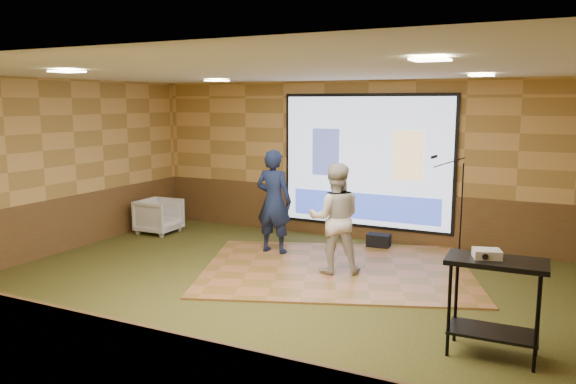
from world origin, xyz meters
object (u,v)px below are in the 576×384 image
at_px(banquet_chair, 159,216).
at_px(player_right, 335,218).
at_px(player_left, 274,201).
at_px(mic_stand, 457,229).
at_px(projector_screen, 366,163).
at_px(dance_floor, 337,269).
at_px(projector, 487,254).
at_px(duffel_bag, 379,241).
at_px(av_table, 495,288).

bearing_deg(banquet_chair, player_right, -104.42).
xyz_separation_m(player_left, mic_stand, (2.88, 1.12, -0.43)).
bearing_deg(projector_screen, dance_floor, -83.32).
distance_m(projector, banquet_chair, 7.19).
bearing_deg(duffel_bag, dance_floor, -96.68).
distance_m(av_table, projector, 0.36).
bearing_deg(mic_stand, banquet_chair, -167.55).
bearing_deg(av_table, projector_screen, 123.72).
relative_size(player_left, mic_stand, 1.03).
relative_size(projector_screen, dance_floor, 0.81).
xyz_separation_m(mic_stand, banquet_chair, (-5.66, -0.77, -0.15)).
height_order(player_left, banquet_chair, player_left).
height_order(dance_floor, av_table, av_table).
bearing_deg(player_left, banquet_chair, -7.48).
distance_m(projector_screen, mic_stand, 2.11).
bearing_deg(banquet_chair, av_table, -114.61).
height_order(av_table, banquet_chair, av_table).
bearing_deg(player_left, player_right, 155.33).
relative_size(dance_floor, player_right, 2.45).
bearing_deg(projector_screen, player_left, -123.53).
bearing_deg(mic_stand, dance_floor, -130.44).
relative_size(projector_screen, duffel_bag, 8.22).
bearing_deg(banquet_chair, player_left, -98.45).
height_order(dance_floor, player_right, player_right).
bearing_deg(mic_stand, duffel_bag, -177.37).
xyz_separation_m(projector_screen, dance_floor, (0.24, -2.06, -1.46)).
bearing_deg(dance_floor, duffel_bag, 83.32).
distance_m(player_right, av_table, 3.15).
distance_m(projector, duffel_bag, 4.43).
bearing_deg(player_right, projector, 116.35).
distance_m(dance_floor, av_table, 3.37).
distance_m(player_right, projector, 3.07).
height_order(projector_screen, player_left, projector_screen).
distance_m(dance_floor, projector, 3.39).
bearing_deg(projector_screen, mic_stand, -16.18).
distance_m(dance_floor, banquet_chair, 4.20).
height_order(player_right, av_table, player_right).
relative_size(mic_stand, banquet_chair, 2.29).
relative_size(projector_screen, av_table, 3.22).
relative_size(player_right, banquet_chair, 2.21).
distance_m(mic_stand, duffel_bag, 1.41).
height_order(dance_floor, projector, projector).
bearing_deg(dance_floor, av_table, -39.63).
relative_size(av_table, banquet_chair, 1.36).
bearing_deg(mic_stand, player_right, -126.26).
xyz_separation_m(banquet_chair, duffel_bag, (4.30, 0.82, -0.22)).
relative_size(projector_screen, projector, 12.39).
distance_m(dance_floor, duffel_bag, 1.61).
height_order(projector_screen, av_table, projector_screen).
bearing_deg(duffel_bag, banquet_chair, -169.22).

